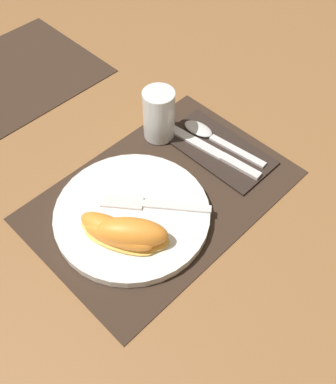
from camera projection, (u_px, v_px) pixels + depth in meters
ground_plane at (162, 195)px, 0.80m from camera, size 3.00×3.00×0.00m
placemat at (162, 195)px, 0.80m from camera, size 0.46×0.31×0.00m
plate at (134, 216)px, 0.76m from camera, size 0.26×0.26×0.02m
juice_glass at (159, 117)px, 0.85m from camera, size 0.06×0.06×0.10m
napkin at (218, 149)px, 0.86m from camera, size 0.11×0.21×0.00m
knife at (216, 153)px, 0.85m from camera, size 0.04×0.20×0.01m
spoon at (208, 134)px, 0.88m from camera, size 0.04×0.19×0.01m
fork at (147, 204)px, 0.76m from camera, size 0.13×0.16×0.00m
citrus_wedge_0 at (111, 230)px, 0.71m from camera, size 0.08×0.12×0.04m
citrus_wedge_1 at (119, 237)px, 0.70m from camera, size 0.09×0.13×0.04m
citrus_wedge_2 at (132, 234)px, 0.70m from camera, size 0.12×0.13×0.05m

